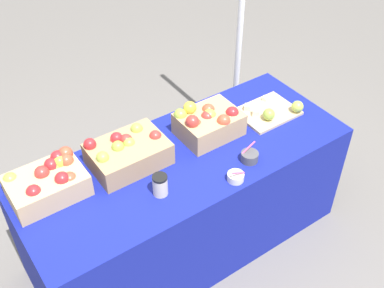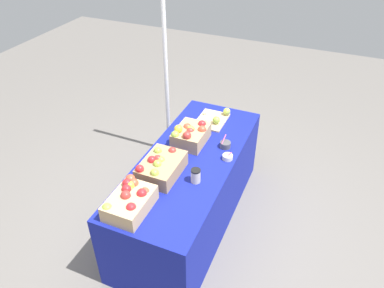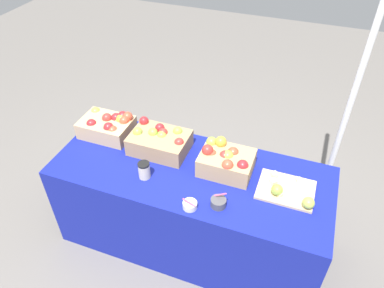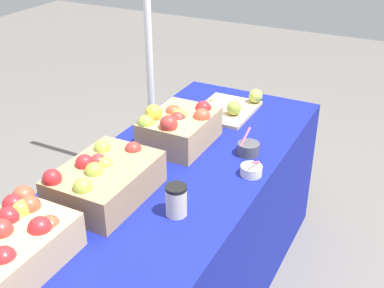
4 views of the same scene
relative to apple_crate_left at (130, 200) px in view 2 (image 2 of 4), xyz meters
The scene contains 10 objects.
ground_plane 1.10m from the apple_crate_left, 12.57° to the right, with size 10.00×10.00×0.00m, color slate.
table 0.86m from the apple_crate_left, 12.57° to the right, with size 1.90×0.76×0.74m, color navy.
apple_crate_left is the anchor object (origin of this frame).
apple_crate_middle 0.43m from the apple_crate_left, ahead, with size 0.41×0.29×0.18m.
apple_crate_right 0.94m from the apple_crate_left, ahead, with size 0.35×0.27×0.20m.
cutting_board_front 1.37m from the apple_crate_left, ahead, with size 0.36×0.28×0.09m.
sample_bowl_near 1.06m from the apple_crate_left, 21.74° to the right, with size 0.10×0.10×0.11m.
sample_bowl_mid 0.95m from the apple_crate_left, 29.43° to the right, with size 0.09×0.09×0.09m.
coffee_cup 0.56m from the apple_crate_left, 35.54° to the right, with size 0.08×0.08×0.12m.
tent_pole 1.73m from the apple_crate_left, 17.21° to the left, with size 0.04×0.04×2.21m, color white.
Camera 2 is at (-2.30, -0.99, 2.69)m, focal length 34.35 mm.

